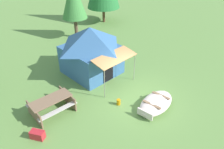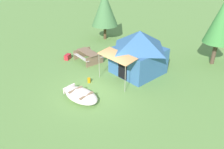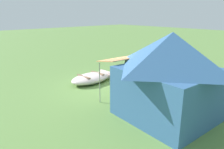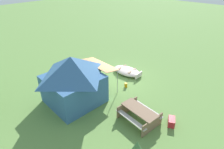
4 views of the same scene
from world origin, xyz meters
name	(u,v)px [view 1 (image 1 of 4)]	position (x,y,z in m)	size (l,w,h in m)	color
ground_plane	(134,97)	(0.00, 0.00, 0.00)	(80.00, 80.00, 0.00)	#638B45
beached_rowboat	(156,103)	(0.06, -1.27, 0.25)	(2.34, 1.38, 0.48)	silver
canvas_cabin_tent	(91,50)	(0.29, 3.50, 1.53)	(3.26, 4.26, 2.94)	#366297
picnic_table	(51,104)	(-3.55, 2.33, 0.49)	(2.14, 1.75, 0.77)	#7F614A
cooler_box	(37,135)	(-4.96, 1.42, 0.19)	(0.59, 0.33, 0.38)	red
fuel_can	(119,102)	(-1.02, 0.24, 0.16)	(0.20, 0.20, 0.31)	orange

